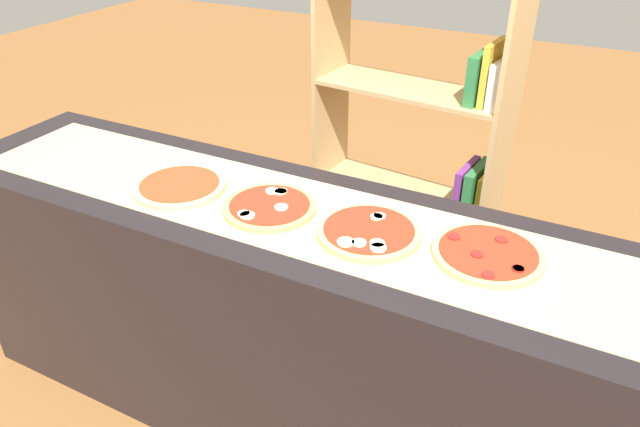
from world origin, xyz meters
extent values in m
plane|color=brown|center=(0.00, 0.00, 0.00)|extent=(12.00, 12.00, 0.00)
cube|color=black|center=(0.00, 0.00, 0.45)|extent=(2.68, 0.58, 0.89)
cube|color=tan|center=(0.00, 0.00, 0.89)|extent=(2.43, 0.41, 0.00)
cylinder|color=#E5C17F|center=(-0.48, -0.04, 0.90)|extent=(0.29, 0.29, 0.02)
cylinder|color=red|center=(-0.48, -0.04, 0.91)|extent=(0.25, 0.25, 0.00)
cylinder|color=tan|center=(-0.16, -0.02, 0.90)|extent=(0.28, 0.28, 0.01)
cylinder|color=red|center=(-0.16, -0.02, 0.91)|extent=(0.24, 0.24, 0.00)
cylinder|color=#EFE5CC|center=(-0.19, 0.05, 0.91)|extent=(0.04, 0.04, 0.00)
cylinder|color=#EFE5CC|center=(-0.17, 0.06, 0.91)|extent=(0.04, 0.04, 0.00)
cylinder|color=#EFE5CC|center=(-0.18, -0.11, 0.91)|extent=(0.04, 0.04, 0.00)
cylinder|color=#EFE5CC|center=(-0.12, -0.02, 0.91)|extent=(0.04, 0.04, 0.00)
cylinder|color=#EFE5CC|center=(-0.17, 0.06, 0.91)|extent=(0.04, 0.04, 0.00)
cylinder|color=#EFE5CC|center=(-0.20, -0.10, 0.91)|extent=(0.04, 0.04, 0.00)
cylinder|color=#DBB26B|center=(0.16, -0.01, 0.90)|extent=(0.29, 0.29, 0.02)
cylinder|color=red|center=(0.16, -0.01, 0.91)|extent=(0.26, 0.26, 0.00)
cylinder|color=#EFE5CC|center=(0.13, -0.11, 0.92)|extent=(0.05, 0.05, 0.00)
cylinder|color=#EFE5CC|center=(0.16, 0.05, 0.92)|extent=(0.04, 0.04, 0.00)
cylinder|color=#EFE5CC|center=(0.17, -0.10, 0.92)|extent=(0.04, 0.04, 0.00)
cylinder|color=#EFE5CC|center=(0.21, -0.08, 0.92)|extent=(0.04, 0.04, 0.00)
cylinder|color=#EFE5CC|center=(0.16, 0.06, 0.92)|extent=(0.04, 0.04, 0.00)
cylinder|color=#EFE5CC|center=(0.22, -0.09, 0.92)|extent=(0.04, 0.04, 0.00)
cylinder|color=#DBB26B|center=(0.48, 0.03, 0.90)|extent=(0.29, 0.29, 0.01)
cylinder|color=red|center=(0.48, 0.03, 0.91)|extent=(0.26, 0.26, 0.00)
cylinder|color=maroon|center=(0.46, 0.00, 0.91)|extent=(0.03, 0.03, 0.00)
cylinder|color=maroon|center=(0.50, 0.10, 0.91)|extent=(0.03, 0.03, 0.00)
cylinder|color=maroon|center=(0.51, -0.08, 0.91)|extent=(0.03, 0.03, 0.00)
cylinder|color=maroon|center=(0.38, 0.06, 0.91)|extent=(0.04, 0.04, 0.00)
cylinder|color=maroon|center=(0.57, -0.02, 0.91)|extent=(0.03, 0.03, 0.00)
cylinder|color=maroon|center=(0.57, -0.02, 0.91)|extent=(0.03, 0.03, 0.00)
cube|color=tan|center=(0.33, 0.93, 0.73)|extent=(0.05, 0.29, 1.47)
cube|color=tan|center=(-0.47, 1.02, 0.73)|extent=(0.05, 0.29, 1.47)
cube|color=tan|center=(-0.07, 0.98, 0.01)|extent=(0.81, 0.37, 0.02)
cube|color=orange|center=(0.29, 0.94, 0.13)|extent=(0.06, 0.19, 0.22)
cube|color=#234799|center=(0.25, 0.94, 0.14)|extent=(0.06, 0.23, 0.24)
cube|color=gold|center=(0.20, 0.95, 0.10)|extent=(0.06, 0.18, 0.17)
cube|color=tan|center=(-0.07, 0.98, 0.49)|extent=(0.81, 0.37, 0.02)
cube|color=gold|center=(0.30, 0.94, 0.60)|extent=(0.05, 0.19, 0.19)
cube|color=#2D753D|center=(0.25, 0.94, 0.60)|extent=(0.06, 0.23, 0.21)
cube|color=#753384|center=(0.21, 0.95, 0.60)|extent=(0.05, 0.22, 0.20)
cube|color=tan|center=(-0.07, 0.98, 0.98)|extent=(0.81, 0.37, 0.02)
cube|color=silver|center=(0.29, 0.94, 1.07)|extent=(0.06, 0.22, 0.17)
cube|color=gold|center=(0.25, 0.94, 1.10)|extent=(0.05, 0.20, 0.24)
cube|color=#2D753D|center=(0.21, 0.95, 1.08)|extent=(0.06, 0.23, 0.19)
camera|label=1|loc=(0.68, -1.32, 1.79)|focal=33.38mm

